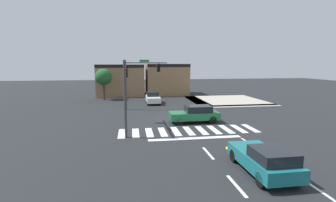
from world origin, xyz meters
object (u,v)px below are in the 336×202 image
object	(u,v)px
traffic_signal_southwest	(125,82)
car_green	(195,114)
car_teal	(265,159)
traffic_signal_northwest	(141,75)
car_white	(153,98)
roadside_tree	(103,77)

from	to	relation	value
traffic_signal_southwest	car_green	bearing A→B (deg)	-75.63
car_teal	car_green	distance (m)	10.75
traffic_signal_northwest	car_white	distance (m)	5.51
traffic_signal_northwest	traffic_signal_southwest	world-z (taller)	traffic_signal_northwest
roadside_tree	car_green	bearing A→B (deg)	-58.49
traffic_signal_southwest	roadside_tree	size ratio (longest dim) A/B	1.26
traffic_signal_southwest	car_white	bearing A→B (deg)	-14.19
car_teal	car_white	xyz separation A→B (m)	(-3.44, 22.21, 0.03)
traffic_signal_northwest	car_green	xyz separation A→B (m)	(4.59, -7.39, -3.24)
car_teal	car_white	bearing A→B (deg)	8.81
traffic_signal_southwest	car_teal	distance (m)	11.81
traffic_signal_southwest	car_green	distance (m)	7.06
traffic_signal_southwest	traffic_signal_northwest	bearing A→B (deg)	-9.81
car_teal	car_white	distance (m)	22.48
roadside_tree	car_white	bearing A→B (deg)	-32.41
car_teal	car_green	bearing A→B (deg)	3.23
car_teal	roadside_tree	bearing A→B (deg)	21.22
car_green	car_white	bearing A→B (deg)	-76.11
roadside_tree	car_teal	bearing A→B (deg)	-68.78
traffic_signal_southwest	car_green	world-z (taller)	traffic_signal_southwest
traffic_signal_northwest	traffic_signal_southwest	distance (m)	9.10
car_green	roadside_tree	world-z (taller)	roadside_tree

